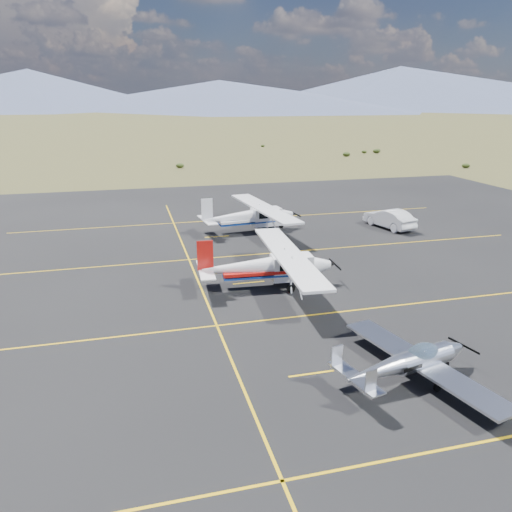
{
  "coord_description": "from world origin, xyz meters",
  "views": [
    {
      "loc": [
        -9.83,
        -20.6,
        11.04
      ],
      "look_at": [
        -2.44,
        7.83,
        1.6
      ],
      "focal_mm": 35.0,
      "sensor_mm": 36.0,
      "label": 1
    }
  ],
  "objects_px": {
    "aircraft_cessna": "(268,265)",
    "aircraft_plain": "(250,216)",
    "aircraft_low_wing": "(411,362)",
    "sedan": "(389,218)"
  },
  "relations": [
    {
      "from": "aircraft_cessna",
      "to": "aircraft_plain",
      "type": "relative_size",
      "value": 0.99
    },
    {
      "from": "aircraft_plain",
      "to": "aircraft_cessna",
      "type": "bearing_deg",
      "value": -105.74
    },
    {
      "from": "aircraft_cessna",
      "to": "aircraft_low_wing",
      "type": "bearing_deg",
      "value": -73.49
    },
    {
      "from": "sedan",
      "to": "aircraft_plain",
      "type": "bearing_deg",
      "value": -22.25
    },
    {
      "from": "aircraft_plain",
      "to": "sedan",
      "type": "bearing_deg",
      "value": -15.36
    },
    {
      "from": "aircraft_low_wing",
      "to": "sedan",
      "type": "relative_size",
      "value": 1.66
    },
    {
      "from": "aircraft_low_wing",
      "to": "aircraft_cessna",
      "type": "bearing_deg",
      "value": 90.2
    },
    {
      "from": "aircraft_low_wing",
      "to": "sedan",
      "type": "xyz_separation_m",
      "value": [
        11.49,
        22.55,
        -0.03
      ]
    },
    {
      "from": "aircraft_cessna",
      "to": "sedan",
      "type": "xyz_separation_m",
      "value": [
        14.16,
        11.01,
        -0.54
      ]
    },
    {
      "from": "aircraft_low_wing",
      "to": "aircraft_plain",
      "type": "distance_m",
      "value": 24.44
    }
  ]
}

